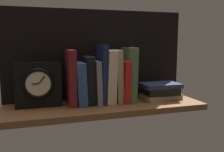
# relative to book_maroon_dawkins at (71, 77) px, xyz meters

# --- Properties ---
(ground_plane) EXTENTS (0.85, 0.26, 0.03)m
(ground_plane) POSITION_rel_book_maroon_dawkins_xyz_m (0.14, -0.04, -0.13)
(ground_plane) COLOR brown
(back_panel) EXTENTS (0.85, 0.01, 0.41)m
(back_panel) POSITION_rel_book_maroon_dawkins_xyz_m (0.14, 0.08, 0.09)
(back_panel) COLOR black
(back_panel) RESTS_ON ground_plane
(book_maroon_dawkins) EXTENTS (0.03, 0.14, 0.23)m
(book_maroon_dawkins) POSITION_rel_book_maroon_dawkins_xyz_m (0.00, 0.00, 0.00)
(book_maroon_dawkins) COLOR maroon
(book_maroon_dawkins) RESTS_ON ground_plane
(book_blue_modern) EXTENTS (0.04, 0.14, 0.18)m
(book_blue_modern) POSITION_rel_book_maroon_dawkins_xyz_m (0.04, 0.00, -0.03)
(book_blue_modern) COLOR #2D4C8E
(book_blue_modern) RESTS_ON ground_plane
(book_black_skeptic) EXTENTS (0.04, 0.12, 0.21)m
(book_black_skeptic) POSITION_rel_book_maroon_dawkins_xyz_m (0.08, 0.00, -0.01)
(book_black_skeptic) COLOR black
(book_black_skeptic) RESTS_ON ground_plane
(book_gray_chess) EXTENTS (0.03, 0.15, 0.19)m
(book_gray_chess) POSITION_rel_book_maroon_dawkins_xyz_m (0.11, 0.00, -0.02)
(book_gray_chess) COLOR gray
(book_gray_chess) RESTS_ON ground_plane
(book_navy_bierce) EXTENTS (0.03, 0.13, 0.26)m
(book_navy_bierce) POSITION_rel_book_maroon_dawkins_xyz_m (0.13, 0.00, 0.01)
(book_navy_bierce) COLOR #192147
(book_navy_bierce) RESTS_ON ground_plane
(book_cream_twain) EXTENTS (0.05, 0.13, 0.23)m
(book_cream_twain) POSITION_rel_book_maroon_dawkins_xyz_m (0.17, 0.00, -0.00)
(book_cream_twain) COLOR beige
(book_cream_twain) RESTS_ON ground_plane
(book_tan_shortstories) EXTENTS (0.03, 0.13, 0.23)m
(book_tan_shortstories) POSITION_rel_book_maroon_dawkins_xyz_m (0.20, 0.00, -0.00)
(book_tan_shortstories) COLOR tan
(book_tan_shortstories) RESTS_ON ground_plane
(book_red_requiem) EXTENTS (0.03, 0.16, 0.18)m
(book_red_requiem) POSITION_rel_book_maroon_dawkins_xyz_m (0.23, 0.00, -0.03)
(book_red_requiem) COLOR red
(book_red_requiem) RESTS_ON ground_plane
(book_green_romantic) EXTENTS (0.04, 0.15, 0.24)m
(book_green_romantic) POSITION_rel_book_maroon_dawkins_xyz_m (0.26, 0.00, 0.00)
(book_green_romantic) COLOR #476B44
(book_green_romantic) RESTS_ON ground_plane
(framed_clock) EXTENTS (0.18, 0.07, 0.19)m
(framed_clock) POSITION_rel_book_maroon_dawkins_xyz_m (-0.13, 0.00, -0.02)
(framed_clock) COLOR black
(framed_clock) RESTS_ON ground_plane
(book_stack_side) EXTENTS (0.18, 0.13, 0.08)m
(book_stack_side) POSITION_rel_book_maroon_dawkins_xyz_m (0.41, -0.03, -0.08)
(book_stack_side) COLOR #9E8966
(book_stack_side) RESTS_ON ground_plane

